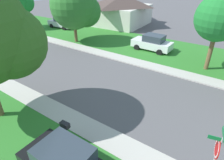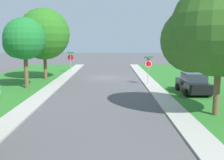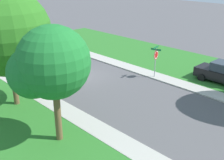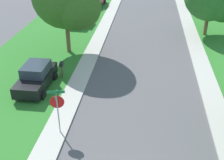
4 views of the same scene
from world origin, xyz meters
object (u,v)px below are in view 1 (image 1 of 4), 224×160
(car_silver_across_road, at_px, (62,22))
(mailbox, at_px, (65,128))
(tree_sidewalk_mid, at_px, (18,1))
(stop_sign_far_corner, at_px, (217,152))
(tree_sidewalk_far, at_px, (76,8))
(tree_across_right, at_px, (221,19))
(house_right_setback, at_px, (122,10))
(car_white_behind_trees, at_px, (152,43))

(car_silver_across_road, relative_size, mailbox, 3.34)
(car_silver_across_road, bearing_deg, tree_sidewalk_mid, 126.27)
(mailbox, bearing_deg, stop_sign_far_corner, -75.31)
(tree_sidewalk_far, bearing_deg, tree_sidewalk_mid, 89.86)
(tree_across_right, bearing_deg, stop_sign_far_corner, -169.91)
(stop_sign_far_corner, height_order, tree_sidewalk_far, tree_sidewalk_far)
(house_right_setback, height_order, mailbox, house_right_setback)
(stop_sign_far_corner, distance_m, car_silver_across_road, 27.66)
(tree_across_right, bearing_deg, tree_sidewalk_far, 92.96)
(car_white_behind_trees, relative_size, tree_sidewalk_far, 0.63)
(house_right_setback, bearing_deg, car_white_behind_trees, -132.51)
(car_white_behind_trees, xyz_separation_m, house_right_setback, (8.41, 9.17, 1.50))
(car_white_behind_trees, bearing_deg, stop_sign_far_corner, -147.89)
(tree_sidewalk_mid, relative_size, house_right_setback, 0.65)
(car_silver_across_road, xyz_separation_m, house_right_setback, (7.20, -6.37, 1.50))
(stop_sign_far_corner, xyz_separation_m, car_white_behind_trees, (13.00, 8.16, -1.01))
(car_white_behind_trees, height_order, house_right_setback, house_right_setback)
(tree_sidewalk_far, bearing_deg, tree_across_right, -87.04)
(stop_sign_far_corner, xyz_separation_m, tree_sidewalk_mid, (10.74, 28.44, 2.12))
(car_silver_across_road, bearing_deg, tree_across_right, -97.19)
(stop_sign_far_corner, height_order, tree_across_right, tree_across_right)
(car_white_behind_trees, relative_size, tree_sidewalk_mid, 0.71)
(tree_sidewalk_far, height_order, mailbox, tree_sidewalk_far)
(stop_sign_far_corner, height_order, tree_sidewalk_mid, tree_sidewalk_mid)
(stop_sign_far_corner, height_order, car_silver_across_road, stop_sign_far_corner)
(tree_across_right, distance_m, mailbox, 14.16)
(tree_sidewalk_far, relative_size, mailbox, 5.20)
(house_right_setback, bearing_deg, mailbox, -154.23)
(stop_sign_far_corner, distance_m, tree_sidewalk_mid, 30.48)
(tree_sidewalk_far, distance_m, tree_across_right, 14.88)
(car_silver_across_road, height_order, tree_across_right, tree_across_right)
(tree_sidewalk_mid, xyz_separation_m, tree_sidewalk_far, (-0.03, -11.55, 0.04))
(car_white_behind_trees, bearing_deg, tree_sidewalk_far, 104.70)
(stop_sign_far_corner, relative_size, tree_across_right, 0.44)
(car_white_behind_trees, xyz_separation_m, mailbox, (-14.63, -1.95, 0.14))
(car_silver_across_road, relative_size, tree_sidewalk_far, 0.64)
(car_silver_across_road, bearing_deg, stop_sign_far_corner, -120.94)
(tree_sidewalk_mid, bearing_deg, mailbox, -119.09)
(tree_sidewalk_mid, height_order, house_right_setback, tree_sidewalk_mid)
(house_right_setback, bearing_deg, tree_across_right, -123.00)
(car_silver_across_road, bearing_deg, house_right_setback, -41.52)
(tree_across_right, height_order, mailbox, tree_across_right)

